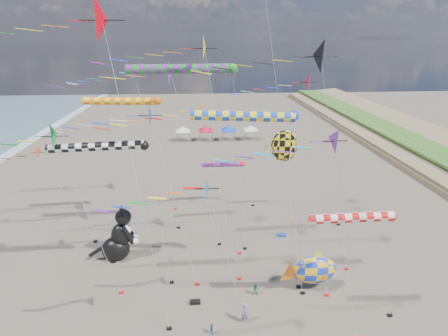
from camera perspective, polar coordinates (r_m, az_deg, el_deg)
name	(u,v)px	position (r m, az deg, el deg)	size (l,w,h in m)	color
delta_kite_0	(133,119)	(27.73, -14.68, 7.69)	(11.10, 2.04, 17.06)	blue
delta_kite_1	(95,22)	(22.26, -20.37, 21.43)	(11.19, 2.85, 23.99)	#E6000F
delta_kite_2	(34,157)	(40.12, -28.54, 1.62)	(9.24, 1.68, 11.47)	#FF4320
delta_kite_3	(196,51)	(31.34, -4.60, 18.53)	(11.82, 2.34, 21.96)	yellow
delta_kite_5	(312,146)	(21.66, 14.12, 3.46)	(10.21, 1.69, 16.68)	#70238F
delta_kite_6	(44,142)	(29.39, -27.36, 3.77)	(10.69, 2.33, 15.64)	#12963E
delta_kite_7	(323,59)	(29.58, 15.81, 16.81)	(13.75, 2.95, 21.69)	black
delta_kite_8	(312,84)	(38.61, 14.10, 13.09)	(11.95, 2.27, 18.38)	#C10937
delta_kite_9	(193,113)	(27.69, -5.11, 8.89)	(10.57, 2.05, 17.36)	#FF5221
delta_kite_10	(125,75)	(43.28, -15.91, 14.41)	(10.59, 1.74, 18.79)	#22A3C5
delta_kite_11	(176,193)	(20.54, -7.79, -4.02)	(9.83, 1.59, 14.30)	blue
delta_kite_12	(166,76)	(33.49, -9.52, 14.57)	(14.86, 2.66, 19.83)	#5F26A9
windsock_0	(225,165)	(45.22, 0.16, 0.53)	(7.00, 0.65, 6.46)	#EB103B
windsock_1	(185,70)	(32.28, -6.31, 15.67)	(11.05, 0.94, 19.39)	#177F24
windsock_2	(101,147)	(29.33, -19.40, 3.23)	(9.22, 0.76, 13.85)	black
windsock_3	(248,117)	(26.50, 3.97, 8.30)	(9.53, 0.80, 16.42)	blue
windsock_4	(125,102)	(38.43, -15.88, 10.37)	(9.30, 0.83, 15.75)	orange
windsock_5	(356,218)	(27.21, 20.75, -7.65)	(7.73, 0.77, 9.74)	red
angelfish_kite	(282,147)	(28.79, 9.43, 3.34)	(3.74, 3.02, 14.59)	yellow
cat_inflatable	(117,233)	(37.61, -17.04, -10.14)	(4.33, 2.17, 5.85)	black
fish_inflatable	(314,270)	(33.43, 14.43, -15.80)	(5.49, 2.27, 4.17)	blue
person_adult	(245,314)	(30.17, 3.47, -22.63)	(0.67, 0.44, 1.83)	slate
child_green	(256,290)	(32.88, 5.19, -19.18)	(0.56, 0.44, 1.15)	#22783D
child_blue	(212,329)	(29.59, -2.04, -24.81)	(0.58, 0.24, 0.99)	#2F5EB7
kite_bag_1	(282,235)	(41.56, 9.43, -10.76)	(0.90, 0.44, 0.30)	#123FB5
kite_bag_3	(195,302)	(32.33, -4.73, -20.97)	(0.90, 0.44, 0.30)	black
tent_row	(217,127)	(77.43, -1.13, 6.76)	(19.20, 4.20, 3.80)	white
parked_car	(282,139)	(78.21, 9.53, 4.69)	(1.43, 3.54, 1.21)	#26262D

